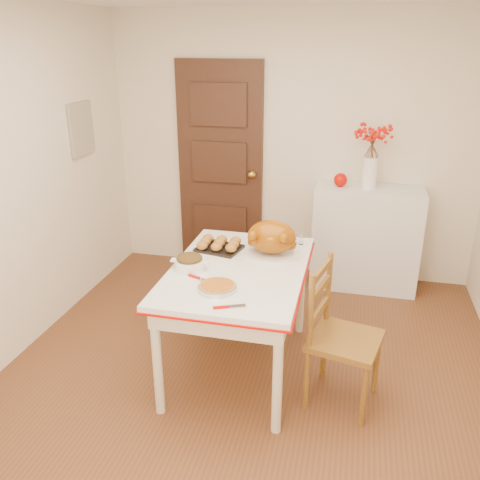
% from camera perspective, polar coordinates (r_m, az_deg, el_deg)
% --- Properties ---
extents(floor, '(3.50, 4.00, 0.00)m').
position_cam_1_polar(floor, '(3.57, 0.57, -16.44)').
color(floor, '#543119').
rests_on(floor, ground).
extents(wall_back, '(3.50, 0.00, 2.50)m').
position_cam_1_polar(wall_back, '(4.87, 5.90, 10.29)').
color(wall_back, beige).
rests_on(wall_back, ground).
extents(door_back, '(0.85, 0.06, 2.06)m').
position_cam_1_polar(door_back, '(5.03, -2.25, 8.18)').
color(door_back, '#382016').
rests_on(door_back, ground).
extents(photo_board, '(0.03, 0.35, 0.45)m').
position_cam_1_polar(photo_board, '(4.64, -17.64, 11.97)').
color(photo_board, '#C0BA9B').
rests_on(photo_board, ground).
extents(sideboard, '(0.97, 0.43, 0.97)m').
position_cam_1_polar(sideboard, '(4.84, 14.09, 0.21)').
color(sideboard, silver).
rests_on(sideboard, floor).
extents(kitchen_table, '(0.91, 1.32, 0.79)m').
position_cam_1_polar(kitchen_table, '(3.55, -0.19, -8.97)').
color(kitchen_table, white).
rests_on(kitchen_table, floor).
extents(chair_oak, '(0.50, 0.50, 0.95)m').
position_cam_1_polar(chair_oak, '(3.27, 11.93, -10.80)').
color(chair_oak, '#8F6020').
rests_on(chair_oak, floor).
extents(berry_vase, '(0.30, 0.30, 0.58)m').
position_cam_1_polar(berry_vase, '(4.62, 14.75, 9.22)').
color(berry_vase, white).
rests_on(berry_vase, sideboard).
extents(apple, '(0.12, 0.12, 0.12)m').
position_cam_1_polar(apple, '(4.67, 11.38, 6.74)').
color(apple, '#BE0800').
rests_on(apple, sideboard).
extents(turkey_platter, '(0.48, 0.43, 0.26)m').
position_cam_1_polar(turkey_platter, '(3.51, 3.63, 0.15)').
color(turkey_platter, '#924604').
rests_on(turkey_platter, kitchen_table).
extents(pumpkin_pie, '(0.27, 0.27, 0.05)m').
position_cam_1_polar(pumpkin_pie, '(3.06, -2.61, -5.29)').
color(pumpkin_pie, '#AD5818').
rests_on(pumpkin_pie, kitchen_table).
extents(stuffing_dish, '(0.30, 0.26, 0.10)m').
position_cam_1_polar(stuffing_dish, '(3.34, -5.77, -2.48)').
color(stuffing_dish, '#543A13').
rests_on(stuffing_dish, kitchen_table).
extents(rolls_tray, '(0.35, 0.30, 0.08)m').
position_cam_1_polar(rolls_tray, '(3.64, -2.38, -0.49)').
color(rolls_tray, '#9C6924').
rests_on(rolls_tray, kitchen_table).
extents(pie_server, '(0.19, 0.13, 0.01)m').
position_cam_1_polar(pie_server, '(2.88, -1.22, -7.59)').
color(pie_server, silver).
rests_on(pie_server, kitchen_table).
extents(carving_knife, '(0.25, 0.15, 0.01)m').
position_cam_1_polar(carving_knife, '(3.19, -4.16, -4.54)').
color(carving_knife, silver).
rests_on(carving_knife, kitchen_table).
extents(drinking_glass, '(0.07, 0.07, 0.11)m').
position_cam_1_polar(drinking_glass, '(3.79, 1.78, 0.66)').
color(drinking_glass, white).
rests_on(drinking_glass, kitchen_table).
extents(shaker_pair, '(0.08, 0.03, 0.08)m').
position_cam_1_polar(shaker_pair, '(3.76, 6.62, 0.10)').
color(shaker_pair, white).
rests_on(shaker_pair, kitchen_table).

